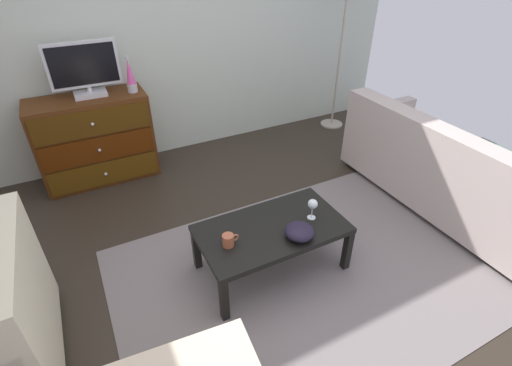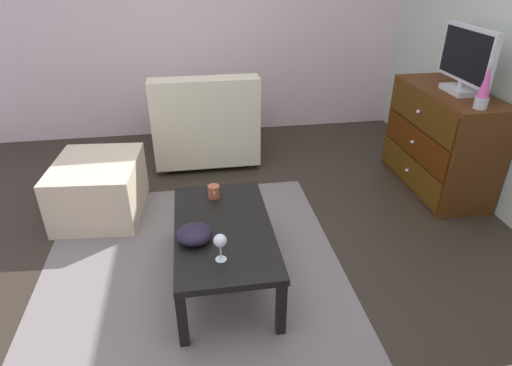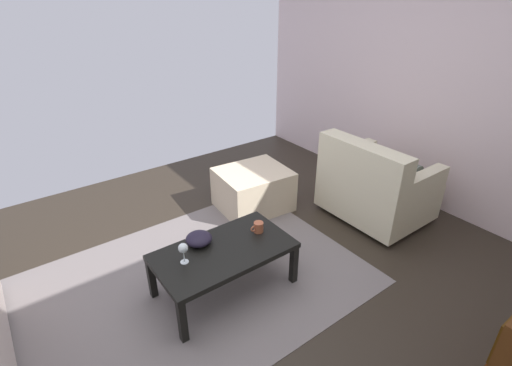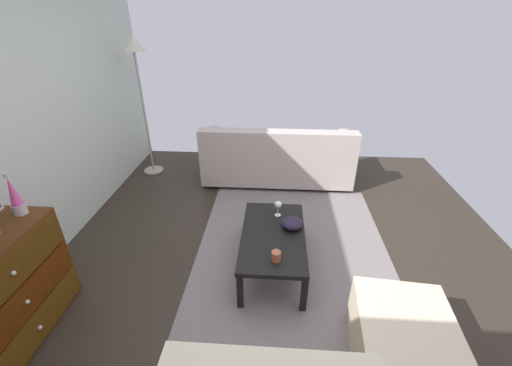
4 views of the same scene
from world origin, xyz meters
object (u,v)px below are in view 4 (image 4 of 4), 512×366
(mug, at_px, (276,256))
(couch_large, at_px, (277,159))
(coffee_table, at_px, (274,238))
(wine_glass, at_px, (278,205))
(lava_lamp, at_px, (15,196))
(standing_lamp, at_px, (135,58))
(bowl_decorative, at_px, (292,223))
(ottoman, at_px, (402,344))

(mug, bearing_deg, couch_large, 0.18)
(coffee_table, bearing_deg, wine_glass, -6.54)
(lava_lamp, height_order, standing_lamp, standing_lamp)
(bowl_decorative, distance_m, ottoman, 1.24)
(mug, bearing_deg, ottoman, -123.67)
(lava_lamp, xyz_separation_m, standing_lamp, (2.40, -0.01, 0.62))
(coffee_table, height_order, mug, mug)
(standing_lamp, bearing_deg, ottoman, -136.35)
(lava_lamp, relative_size, coffee_table, 0.32)
(bowl_decorative, distance_m, couch_large, 1.67)
(mug, bearing_deg, bowl_decorative, -17.13)
(coffee_table, relative_size, couch_large, 0.51)
(coffee_table, distance_m, wine_glass, 0.34)
(ottoman, bearing_deg, lava_lamp, 81.20)
(couch_large, distance_m, standing_lamp, 2.25)
(mug, xyz_separation_m, bowl_decorative, (0.45, -0.14, 0.00))
(coffee_table, distance_m, ottoman, 1.25)
(mug, height_order, couch_large, couch_large)
(bowl_decorative, xyz_separation_m, couch_large, (1.66, 0.15, -0.10))
(mug, relative_size, bowl_decorative, 0.58)
(bowl_decorative, height_order, standing_lamp, standing_lamp)
(lava_lamp, bearing_deg, wine_glass, -67.38)
(bowl_decorative, bearing_deg, coffee_table, 124.51)
(standing_lamp, bearing_deg, couch_large, -94.66)
(ottoman, bearing_deg, coffee_table, 43.85)
(lava_lamp, distance_m, mug, 1.95)
(wine_glass, relative_size, mug, 1.38)
(mug, height_order, standing_lamp, standing_lamp)
(bowl_decorative, bearing_deg, lava_lamp, 106.49)
(mug, bearing_deg, coffee_table, 4.04)
(coffee_table, xyz_separation_m, mug, (-0.34, -0.02, 0.09))
(bowl_decorative, xyz_separation_m, standing_lamp, (1.81, 1.99, 1.17))
(wine_glass, height_order, ottoman, wine_glass)
(wine_glass, height_order, standing_lamp, standing_lamp)
(bowl_decorative, bearing_deg, ottoman, -145.30)
(ottoman, height_order, standing_lamp, standing_lamp)
(coffee_table, height_order, standing_lamp, standing_lamp)
(lava_lamp, bearing_deg, standing_lamp, -0.12)
(bowl_decorative, bearing_deg, standing_lamp, 47.71)
(couch_large, relative_size, ottoman, 2.87)
(mug, xyz_separation_m, standing_lamp, (2.26, 1.85, 1.18))
(ottoman, bearing_deg, standing_lamp, 43.65)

